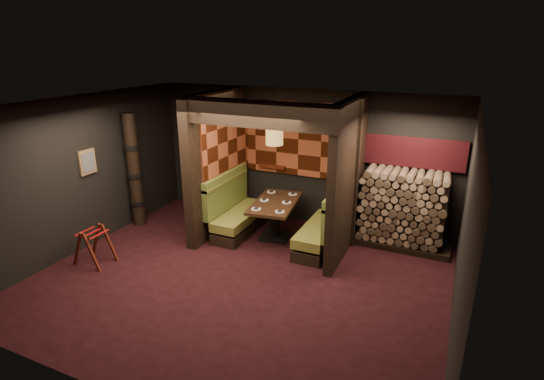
{
  "coord_description": "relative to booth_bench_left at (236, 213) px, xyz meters",
  "views": [
    {
      "loc": [
        3.03,
        -5.41,
        3.71
      ],
      "look_at": [
        0.0,
        1.3,
        1.15
      ],
      "focal_mm": 28.0,
      "sensor_mm": 36.0,
      "label": 1
    }
  ],
  "objects": [
    {
      "name": "dining_table",
      "position": [
        0.85,
        0.05,
        0.13
      ],
      "size": [
        0.98,
        1.55,
        0.77
      ],
      "color": "black",
      "rests_on": "floor"
    },
    {
      "name": "booth_bench_left",
      "position": [
        0.0,
        0.0,
        0.0
      ],
      "size": [
        0.68,
        1.6,
        1.14
      ],
      "color": "black",
      "rests_on": "floor"
    },
    {
      "name": "header_beam",
      "position": [
        0.94,
        -0.95,
        2.23
      ],
      "size": [
        2.85,
        0.18,
        0.44
      ],
      "primitive_type": "cube",
      "color": "black",
      "rests_on": "partition_left"
    },
    {
      "name": "partition_left",
      "position": [
        -0.39,
        -0.0,
        1.02
      ],
      "size": [
        0.2,
        2.2,
        2.85
      ],
      "primitive_type": "cube",
      "color": "black",
      "rests_on": "floor"
    },
    {
      "name": "wall_right",
      "position": [
        4.22,
        -1.65,
        1.02
      ],
      "size": [
        0.02,
        5.5,
        2.85
      ],
      "primitive_type": "cube",
      "color": "black",
      "rests_on": "ground"
    },
    {
      "name": "firewood_stack",
      "position": [
        3.25,
        0.7,
        0.35
      ],
      "size": [
        1.73,
        0.7,
        1.5
      ],
      "color": "black",
      "rests_on": "floor"
    },
    {
      "name": "wall_front",
      "position": [
        0.96,
        -4.41,
        1.02
      ],
      "size": [
        6.5,
        0.02,
        2.85
      ],
      "primitive_type": "cube",
      "color": "black",
      "rests_on": "ground"
    },
    {
      "name": "floor",
      "position": [
        0.96,
        -1.65,
        -0.41
      ],
      "size": [
        6.5,
        5.5,
        0.02
      ],
      "primitive_type": "cube",
      "color": "black",
      "rests_on": "ground"
    },
    {
      "name": "mosaic_header",
      "position": [
        3.25,
        1.03,
        1.38
      ],
      "size": [
        1.83,
        0.1,
        0.56
      ],
      "primitive_type": "cube",
      "color": "maroon",
      "rests_on": "wall_back"
    },
    {
      "name": "framed_picture",
      "position": [
        -2.25,
        -1.55,
        1.22
      ],
      "size": [
        0.05,
        0.36,
        0.46
      ],
      "color": "olive",
      "rests_on": "wall_left"
    },
    {
      "name": "wall_left",
      "position": [
        -2.3,
        -1.65,
        1.02
      ],
      "size": [
        0.02,
        5.5,
        2.85
      ],
      "primitive_type": "cube",
      "color": "black",
      "rests_on": "ground"
    },
    {
      "name": "totem_column",
      "position": [
        -2.09,
        -0.55,
        0.79
      ],
      "size": [
        0.31,
        0.31,
        2.4
      ],
      "color": "black",
      "rests_on": "floor"
    },
    {
      "name": "booth_bench_right",
      "position": [
        1.89,
        0.0,
        0.0
      ],
      "size": [
        0.68,
        1.6,
        1.14
      ],
      "color": "black",
      "rests_on": "floor"
    },
    {
      "name": "wall_back",
      "position": [
        0.96,
        1.11,
        1.02
      ],
      "size": [
        6.5,
        0.02,
        2.85
      ],
      "primitive_type": "cube",
      "color": "black",
      "rests_on": "ground"
    },
    {
      "name": "partition_right",
      "position": [
        2.26,
        0.05,
        1.02
      ],
      "size": [
        0.15,
        2.1,
        2.85
      ],
      "primitive_type": "cube",
      "color": "black",
      "rests_on": "floor"
    },
    {
      "name": "lacquer_shelf",
      "position": [
        0.36,
        1.0,
        0.78
      ],
      "size": [
        0.6,
        0.12,
        0.07
      ],
      "primitive_type": "cube",
      "color": "#511A0D",
      "rests_on": "wall_back"
    },
    {
      "name": "tapa_back_panel",
      "position": [
        0.94,
        1.06,
        1.42
      ],
      "size": [
        2.4,
        0.06,
        1.55
      ],
      "primitive_type": "cube",
      "color": "#A24A2A",
      "rests_on": "wall_back"
    },
    {
      "name": "bay_front_post",
      "position": [
        2.35,
        0.31,
        1.02
      ],
      "size": [
        0.08,
        0.08,
        2.85
      ],
      "primitive_type": "cube",
      "color": "black",
      "rests_on": "floor"
    },
    {
      "name": "tapa_side_panel",
      "position": [
        -0.27,
        0.17,
        1.45
      ],
      "size": [
        0.04,
        1.85,
        1.45
      ],
      "primitive_type": "cube",
      "color": "#A24A2A",
      "rests_on": "partition_left"
    },
    {
      "name": "pendant_lamp",
      "position": [
        0.85,
        -0.0,
        1.74
      ],
      "size": [
        0.33,
        0.33,
        0.93
      ],
      "color": "olive",
      "rests_on": "ceiling"
    },
    {
      "name": "luggage_rack",
      "position": [
        -1.65,
        -2.22,
        -0.05
      ],
      "size": [
        0.65,
        0.46,
        0.71
      ],
      "color": "#4D180D",
      "rests_on": "floor"
    },
    {
      "name": "ceiling",
      "position": [
        0.96,
        -1.65,
        2.46
      ],
      "size": [
        6.5,
        5.5,
        0.02
      ],
      "primitive_type": "cube",
      "color": "black",
      "rests_on": "ground"
    },
    {
      "name": "place_settings",
      "position": [
        0.85,
        0.05,
        0.38
      ],
      "size": [
        0.77,
        1.23,
        0.03
      ],
      "color": "white",
      "rests_on": "dining_table"
    }
  ]
}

